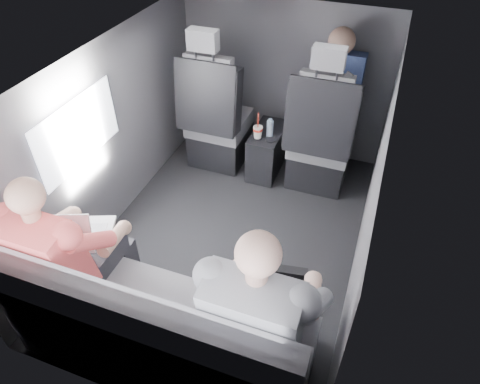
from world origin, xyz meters
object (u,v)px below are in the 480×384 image
(front_seat_right, at_px, (320,144))
(passenger_rear_right, at_px, (262,312))
(rear_bench, at_px, (157,332))
(passenger_front_right, at_px, (334,90))
(water_bottle, at_px, (270,128))
(laptop_white, at_px, (75,233))
(passenger_rear_left, at_px, (69,254))
(soda_cup, at_px, (258,132))
(front_seat_left, at_px, (217,124))
(center_console, at_px, (267,151))
(laptop_black, at_px, (272,284))

(front_seat_right, distance_m, passenger_rear_right, 1.82)
(rear_bench, bearing_deg, passenger_front_right, 77.86)
(water_bottle, distance_m, laptop_white, 1.77)
(front_seat_right, bearing_deg, passenger_rear_right, -87.25)
(water_bottle, distance_m, passenger_front_right, 0.59)
(rear_bench, height_order, passenger_rear_left, passenger_rear_left)
(rear_bench, relative_size, soda_cup, 6.79)
(passenger_front_right, bearing_deg, passenger_rear_left, -115.80)
(passenger_front_right, bearing_deg, soda_cup, -145.74)
(front_seat_right, bearing_deg, front_seat_left, 180.00)
(passenger_rear_left, xyz_separation_m, passenger_rear_right, (1.07, -0.00, 0.02))
(passenger_front_right, bearing_deg, center_console, -154.86)
(rear_bench, distance_m, water_bottle, 1.88)
(front_seat_right, xyz_separation_m, laptop_white, (-1.04, -1.68, 0.23))
(center_console, relative_size, laptop_black, 1.35)
(soda_cup, relative_size, laptop_white, 0.56)
(laptop_black, bearing_deg, passenger_rear_right, -88.62)
(passenger_front_right, bearing_deg, front_seat_right, -93.24)
(laptop_white, height_order, laptop_black, laptop_white)
(laptop_white, distance_m, passenger_front_right, 2.21)
(soda_cup, xyz_separation_m, passenger_front_right, (0.51, 0.35, 0.29))
(front_seat_left, xyz_separation_m, water_bottle, (0.48, -0.03, 0.07))
(laptop_white, bearing_deg, passenger_front_right, 61.51)
(front_seat_left, xyz_separation_m, passenger_front_right, (0.91, 0.26, 0.35))
(front_seat_right, xyz_separation_m, rear_bench, (-0.45, -1.90, -0.09))
(front_seat_left, height_order, rear_bench, front_seat_left)
(laptop_black, relative_size, passenger_front_right, 0.43)
(front_seat_left, distance_m, laptop_white, 1.70)
(laptop_black, xyz_separation_m, passenger_rear_right, (0.00, -0.17, 0.00))
(front_seat_left, relative_size, soda_cup, 5.37)
(center_console, distance_m, rear_bench, 1.94)
(front_seat_left, height_order, water_bottle, front_seat_left)
(passenger_rear_right, bearing_deg, passenger_rear_left, 179.96)
(center_console, height_order, passenger_front_right, passenger_front_right)
(rear_bench, bearing_deg, passenger_rear_left, 169.82)
(laptop_black, xyz_separation_m, passenger_rear_left, (-1.07, -0.17, -0.02))
(front_seat_left, bearing_deg, laptop_black, -59.05)
(water_bottle, bearing_deg, laptop_white, -110.54)
(center_console, relative_size, passenger_rear_left, 0.40)
(soda_cup, relative_size, passenger_rear_left, 0.20)
(center_console, relative_size, passenger_front_right, 0.59)
(front_seat_right, relative_size, passenger_rear_right, 1.03)
(center_console, relative_size, soda_cup, 2.04)
(front_seat_right, height_order, passenger_rear_left, front_seat_right)
(water_bottle, distance_m, passenger_rear_left, 1.87)
(passenger_rear_left, bearing_deg, rear_bench, -10.18)
(front_seat_right, distance_m, passenger_rear_left, 2.07)
(front_seat_left, distance_m, front_seat_right, 0.90)
(passenger_rear_left, height_order, passenger_front_right, passenger_front_right)
(soda_cup, distance_m, passenger_rear_left, 1.79)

